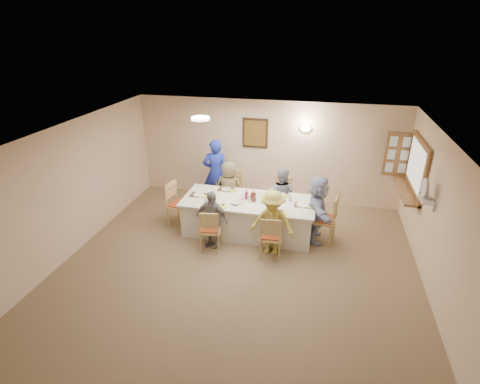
% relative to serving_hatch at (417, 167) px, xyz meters
% --- Properties ---
extents(ground, '(7.00, 7.00, 0.00)m').
position_rel_serving_hatch_xyz_m(ground, '(-3.21, -2.40, -1.50)').
color(ground, '#766247').
extents(room_walls, '(7.00, 7.00, 7.00)m').
position_rel_serving_hatch_xyz_m(room_walls, '(-3.21, -2.40, 0.01)').
color(room_walls, beige).
rests_on(room_walls, ground).
extents(wall_picture, '(0.62, 0.05, 0.72)m').
position_rel_serving_hatch_xyz_m(wall_picture, '(-3.51, 1.06, 0.20)').
color(wall_picture, '#422A17').
rests_on(wall_picture, room_walls).
extents(wall_sconce, '(0.26, 0.09, 0.18)m').
position_rel_serving_hatch_xyz_m(wall_sconce, '(-2.31, 1.04, 0.40)').
color(wall_sconce, white).
rests_on(wall_sconce, room_walls).
extents(ceiling_light, '(0.36, 0.36, 0.05)m').
position_rel_serving_hatch_xyz_m(ceiling_light, '(-4.21, -0.90, 0.97)').
color(ceiling_light, white).
rests_on(ceiling_light, room_walls).
extents(serving_hatch, '(0.06, 1.50, 1.15)m').
position_rel_serving_hatch_xyz_m(serving_hatch, '(0.00, 0.00, 0.00)').
color(serving_hatch, brown).
rests_on(serving_hatch, room_walls).
extents(hatch_sill, '(0.30, 1.50, 0.05)m').
position_rel_serving_hatch_xyz_m(hatch_sill, '(-0.12, 0.00, -0.53)').
color(hatch_sill, brown).
rests_on(hatch_sill, room_walls).
extents(shutter_door, '(0.55, 0.04, 1.00)m').
position_rel_serving_hatch_xyz_m(shutter_door, '(-0.26, 0.76, 0.00)').
color(shutter_door, brown).
rests_on(shutter_door, room_walls).
extents(fan_shelf, '(0.22, 0.36, 0.03)m').
position_rel_serving_hatch_xyz_m(fan_shelf, '(-0.08, -1.35, -0.10)').
color(fan_shelf, white).
rests_on(fan_shelf, room_walls).
extents(desk_fan, '(0.30, 0.30, 0.28)m').
position_rel_serving_hatch_xyz_m(desk_fan, '(-0.11, -1.35, 0.05)').
color(desk_fan, '#A5A5A8').
rests_on(desk_fan, fan_shelf).
extents(dining_table, '(2.76, 1.17, 0.76)m').
position_rel_serving_hatch_xyz_m(dining_table, '(-3.29, -0.73, -1.12)').
color(dining_table, silver).
rests_on(dining_table, ground).
extents(chair_back_left, '(0.58, 0.58, 1.03)m').
position_rel_serving_hatch_xyz_m(chair_back_left, '(-3.89, 0.07, -0.99)').
color(chair_back_left, tan).
rests_on(chair_back_left, ground).
extents(chair_back_right, '(0.46, 0.46, 0.95)m').
position_rel_serving_hatch_xyz_m(chair_back_right, '(-2.69, 0.07, -1.02)').
color(chair_back_right, tan).
rests_on(chair_back_right, ground).
extents(chair_front_left, '(0.49, 0.49, 0.89)m').
position_rel_serving_hatch_xyz_m(chair_front_left, '(-3.89, -1.53, -1.06)').
color(chair_front_left, tan).
rests_on(chair_front_left, ground).
extents(chair_front_right, '(0.47, 0.47, 0.90)m').
position_rel_serving_hatch_xyz_m(chair_front_right, '(-2.69, -1.53, -1.05)').
color(chair_front_right, tan).
rests_on(chair_front_right, ground).
extents(chair_left_end, '(0.56, 0.56, 0.99)m').
position_rel_serving_hatch_xyz_m(chair_left_end, '(-4.84, -0.73, -1.01)').
color(chair_left_end, tan).
rests_on(chair_left_end, ground).
extents(chair_right_end, '(0.57, 0.57, 1.03)m').
position_rel_serving_hatch_xyz_m(chair_right_end, '(-1.74, -0.73, -0.98)').
color(chair_right_end, tan).
rests_on(chair_right_end, ground).
extents(diner_back_left, '(0.66, 0.44, 1.32)m').
position_rel_serving_hatch_xyz_m(diner_back_left, '(-3.89, -0.05, -0.84)').
color(diner_back_left, brown).
rests_on(diner_back_left, ground).
extents(diner_back_right, '(0.80, 0.72, 1.27)m').
position_rel_serving_hatch_xyz_m(diner_back_right, '(-2.69, -0.05, -0.87)').
color(diner_back_right, '#8587A2').
rests_on(diner_back_right, ground).
extents(diner_front_left, '(0.82, 0.57, 1.20)m').
position_rel_serving_hatch_xyz_m(diner_front_left, '(-3.89, -1.41, -0.90)').
color(diner_front_left, gray).
rests_on(diner_front_left, ground).
extents(diner_front_right, '(0.97, 0.70, 1.32)m').
position_rel_serving_hatch_xyz_m(diner_front_right, '(-2.69, -1.41, -0.84)').
color(diner_front_right, gold).
rests_on(diner_front_right, ground).
extents(diner_right_end, '(1.42, 0.74, 1.42)m').
position_rel_serving_hatch_xyz_m(diner_right_end, '(-1.87, -0.73, -0.79)').
color(diner_right_end, '#A3AED4').
rests_on(diner_right_end, ground).
extents(caregiver, '(0.82, 0.72, 1.67)m').
position_rel_serving_hatch_xyz_m(caregiver, '(-4.34, 0.42, -0.66)').
color(caregiver, '#2030B7').
rests_on(caregiver, ground).
extents(placemat_fl, '(0.34, 0.25, 0.01)m').
position_rel_serving_hatch_xyz_m(placemat_fl, '(-3.89, -1.15, -0.74)').
color(placemat_fl, '#472B19').
rests_on(placemat_fl, dining_table).
extents(plate_fl, '(0.24, 0.24, 0.01)m').
position_rel_serving_hatch_xyz_m(plate_fl, '(-3.89, -1.15, -0.73)').
color(plate_fl, white).
rests_on(plate_fl, dining_table).
extents(napkin_fl, '(0.13, 0.13, 0.01)m').
position_rel_serving_hatch_xyz_m(napkin_fl, '(-3.71, -1.20, -0.73)').
color(napkin_fl, yellow).
rests_on(napkin_fl, dining_table).
extents(placemat_fr, '(0.35, 0.26, 0.01)m').
position_rel_serving_hatch_xyz_m(placemat_fr, '(-2.69, -1.15, -0.74)').
color(placemat_fr, '#472B19').
rests_on(placemat_fr, dining_table).
extents(plate_fr, '(0.24, 0.24, 0.02)m').
position_rel_serving_hatch_xyz_m(plate_fr, '(-2.69, -1.15, -0.73)').
color(plate_fr, white).
rests_on(plate_fr, dining_table).
extents(napkin_fr, '(0.14, 0.14, 0.01)m').
position_rel_serving_hatch_xyz_m(napkin_fr, '(-2.51, -1.20, -0.73)').
color(napkin_fr, yellow).
rests_on(napkin_fr, dining_table).
extents(placemat_bl, '(0.35, 0.26, 0.01)m').
position_rel_serving_hatch_xyz_m(placemat_bl, '(-3.89, -0.31, -0.74)').
color(placemat_bl, '#472B19').
rests_on(placemat_bl, dining_table).
extents(plate_bl, '(0.23, 0.23, 0.01)m').
position_rel_serving_hatch_xyz_m(plate_bl, '(-3.89, -0.31, -0.73)').
color(plate_bl, white).
rests_on(plate_bl, dining_table).
extents(napkin_bl, '(0.13, 0.13, 0.01)m').
position_rel_serving_hatch_xyz_m(napkin_bl, '(-3.71, -0.36, -0.73)').
color(napkin_bl, yellow).
rests_on(napkin_bl, dining_table).
extents(placemat_br, '(0.35, 0.26, 0.01)m').
position_rel_serving_hatch_xyz_m(placemat_br, '(-2.69, -0.31, -0.74)').
color(placemat_br, '#472B19').
rests_on(placemat_br, dining_table).
extents(plate_br, '(0.26, 0.26, 0.02)m').
position_rel_serving_hatch_xyz_m(plate_br, '(-2.69, -0.31, -0.73)').
color(plate_br, white).
rests_on(plate_br, dining_table).
extents(napkin_br, '(0.13, 0.13, 0.01)m').
position_rel_serving_hatch_xyz_m(napkin_br, '(-2.51, -0.36, -0.73)').
color(napkin_br, yellow).
rests_on(napkin_br, dining_table).
extents(placemat_le, '(0.36, 0.26, 0.01)m').
position_rel_serving_hatch_xyz_m(placemat_le, '(-4.39, -0.73, -0.74)').
color(placemat_le, '#472B19').
rests_on(placemat_le, dining_table).
extents(plate_le, '(0.23, 0.23, 0.01)m').
position_rel_serving_hatch_xyz_m(plate_le, '(-4.39, -0.73, -0.73)').
color(plate_le, white).
rests_on(plate_le, dining_table).
extents(napkin_le, '(0.15, 0.15, 0.01)m').
position_rel_serving_hatch_xyz_m(napkin_le, '(-4.21, -0.78, -0.73)').
color(napkin_le, yellow).
rests_on(napkin_le, dining_table).
extents(placemat_re, '(0.33, 0.25, 0.01)m').
position_rel_serving_hatch_xyz_m(placemat_re, '(-2.17, -0.73, -0.74)').
color(placemat_re, '#472B19').
rests_on(placemat_re, dining_table).
extents(plate_re, '(0.26, 0.26, 0.02)m').
position_rel_serving_hatch_xyz_m(plate_re, '(-2.17, -0.73, -0.73)').
color(plate_re, white).
rests_on(plate_re, dining_table).
extents(napkin_re, '(0.13, 0.13, 0.01)m').
position_rel_serving_hatch_xyz_m(napkin_re, '(-1.99, -0.78, -0.73)').
color(napkin_re, yellow).
rests_on(napkin_re, dining_table).
extents(teacup_a, '(0.16, 0.16, 0.10)m').
position_rel_serving_hatch_xyz_m(teacup_a, '(-4.09, -1.06, -0.69)').
color(teacup_a, white).
rests_on(teacup_a, dining_table).
extents(teacup_b, '(0.10, 0.10, 0.08)m').
position_rel_serving_hatch_xyz_m(teacup_b, '(-2.88, -0.20, -0.70)').
color(teacup_b, white).
rests_on(teacup_b, dining_table).
extents(bowl_a, '(0.35, 0.35, 0.05)m').
position_rel_serving_hatch_xyz_m(bowl_a, '(-3.51, -0.96, -0.71)').
color(bowl_a, white).
rests_on(bowl_a, dining_table).
extents(bowl_b, '(0.36, 0.36, 0.06)m').
position_rel_serving_hatch_xyz_m(bowl_b, '(-2.91, -0.49, -0.71)').
color(bowl_b, white).
rests_on(bowl_b, dining_table).
extents(condiment_ketchup, '(0.14, 0.14, 0.21)m').
position_rel_serving_hatch_xyz_m(condiment_ketchup, '(-3.34, -0.69, -0.63)').
color(condiment_ketchup, '#B70F2F').
rests_on(condiment_ketchup, dining_table).
extents(condiment_brown, '(0.15, 0.15, 0.20)m').
position_rel_serving_hatch_xyz_m(condiment_brown, '(-3.21, -0.65, -0.64)').
color(condiment_brown, '#5B2418').
rests_on(condiment_brown, dining_table).
extents(condiment_malt, '(0.18, 0.18, 0.14)m').
position_rel_serving_hatch_xyz_m(condiment_malt, '(-3.17, -0.77, -0.67)').
color(condiment_malt, '#5B2418').
rests_on(condiment_malt, dining_table).
extents(drinking_glass, '(0.06, 0.06, 0.10)m').
position_rel_serving_hatch_xyz_m(drinking_glass, '(-3.44, -0.68, -0.68)').
color(drinking_glass, silver).
rests_on(drinking_glass, dining_table).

